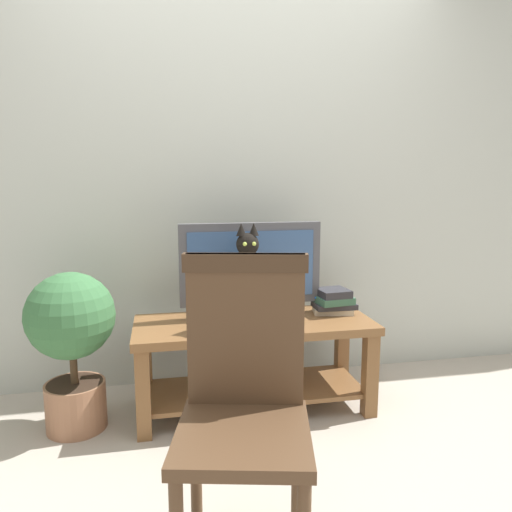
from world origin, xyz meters
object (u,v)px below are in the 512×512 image
(tv, at_px, (251,269))
(potted_plant, at_px, (72,336))
(media_box, at_px, (246,319))
(book_stack, at_px, (333,301))
(tv_stand, at_px, (254,349))
(cat, at_px, (247,280))
(wooden_chair, at_px, (244,393))

(tv, xyz_separation_m, potted_plant, (-0.92, -0.13, -0.27))
(media_box, distance_m, book_stack, 0.54)
(tv_stand, bearing_deg, cat, -124.62)
(tv_stand, relative_size, media_box, 2.93)
(tv_stand, relative_size, cat, 2.67)
(media_box, distance_m, potted_plant, 0.87)
(media_box, bearing_deg, potted_plant, 177.89)
(media_box, height_order, book_stack, book_stack)
(cat, distance_m, book_stack, 0.56)
(cat, bearing_deg, book_stack, 14.60)
(tv, height_order, wooden_chair, tv)
(tv, bearing_deg, book_stack, -4.81)
(cat, distance_m, potted_plant, 0.91)
(potted_plant, bearing_deg, media_box, -2.11)
(cat, distance_m, wooden_chair, 0.97)
(media_box, height_order, cat, cat)
(tv_stand, xyz_separation_m, cat, (-0.05, -0.08, 0.40))
(tv, relative_size, book_stack, 3.20)
(tv_stand, height_order, tv, tv)
(wooden_chair, xyz_separation_m, book_stack, (0.70, 1.07, -0.01))
(tv, distance_m, potted_plant, 0.97)
(media_box, relative_size, cat, 0.91)
(cat, height_order, potted_plant, cat)
(media_box, relative_size, book_stack, 1.79)
(book_stack, distance_m, potted_plant, 1.39)
(wooden_chair, bearing_deg, book_stack, 56.99)
(media_box, height_order, potted_plant, potted_plant)
(tv, xyz_separation_m, book_stack, (0.47, -0.04, -0.20))
(potted_plant, bearing_deg, wooden_chair, -54.98)
(media_box, xyz_separation_m, potted_plant, (-0.87, 0.03, -0.04))
(tv, bearing_deg, potted_plant, -172.02)
(media_box, bearing_deg, tv_stand, 49.57)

